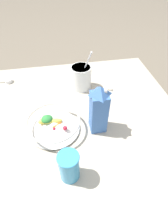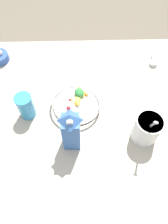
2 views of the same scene
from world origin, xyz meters
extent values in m
plane|color=#665B4C|center=(0.00, 0.00, 0.00)|extent=(6.00, 6.00, 0.00)
cube|color=#B2A893|center=(0.00, 0.00, 0.02)|extent=(1.13, 1.13, 0.05)
cylinder|color=silver|center=(-0.02, 0.10, 0.05)|extent=(0.13, 0.13, 0.01)
cone|color=silver|center=(-0.02, 0.10, 0.09)|extent=(0.24, 0.24, 0.05)
torus|color=silver|center=(-0.02, 0.10, 0.11)|extent=(0.25, 0.25, 0.01)
ellipsoid|color=#EFD64C|center=(-0.01, 0.09, 0.10)|extent=(0.03, 0.08, 0.03)
ellipsoid|color=#EFD64C|center=(0.00, 0.13, 0.10)|extent=(0.06, 0.07, 0.03)
cylinder|color=orange|center=(-0.03, 0.08, 0.09)|extent=(0.04, 0.05, 0.01)
cylinder|color=orange|center=(0.01, 0.14, 0.09)|extent=(0.05, 0.05, 0.01)
sphere|color=red|center=(-0.01, 0.08, 0.10)|extent=(0.01, 0.01, 0.01)
sphere|color=red|center=(-0.05, 0.09, 0.10)|extent=(0.01, 0.01, 0.01)
sphere|color=red|center=(-0.06, 0.05, 0.10)|extent=(0.02, 0.02, 0.02)
ellipsoid|color=#2D7F38|center=(-0.01, 0.12, 0.12)|extent=(0.06, 0.06, 0.03)
cube|color=#3D6BB2|center=(-0.04, -0.11, 0.15)|extent=(0.07, 0.07, 0.21)
pyramid|color=#3D6BB2|center=(-0.04, -0.11, 0.28)|extent=(0.07, 0.07, 0.04)
cylinder|color=white|center=(-0.04, -0.13, 0.27)|extent=(0.03, 0.01, 0.03)
cylinder|color=white|center=(0.28, -0.08, 0.12)|extent=(0.12, 0.12, 0.14)
cylinder|color=white|center=(0.28, -0.08, 0.18)|extent=(0.11, 0.11, 0.02)
cylinder|color=silver|center=(0.28, -0.11, 0.20)|extent=(0.02, 0.06, 0.16)
ellipsoid|color=silver|center=(0.27, -0.14, 0.28)|extent=(0.02, 0.02, 0.01)
cylinder|color=#3893C6|center=(-0.26, 0.05, 0.12)|extent=(0.07, 0.07, 0.14)
torus|color=#3893C6|center=(-0.26, 0.05, 0.18)|extent=(0.08, 0.08, 0.01)
cylinder|color=white|center=(0.41, 0.36, 0.06)|extent=(0.05, 0.05, 0.02)
cylinder|color=white|center=(0.42, 0.40, 0.06)|extent=(0.01, 0.05, 0.01)
camera|label=1|loc=(-0.56, 0.05, 0.70)|focal=28.00mm
camera|label=2|loc=(0.00, -0.50, 0.97)|focal=35.00mm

